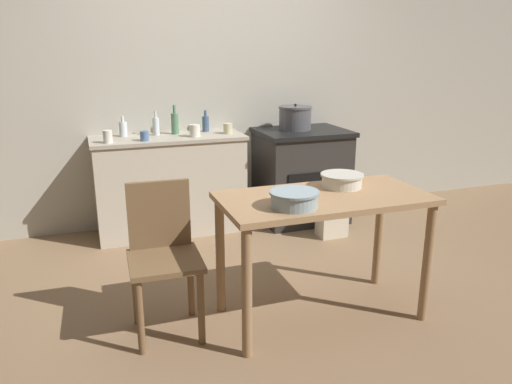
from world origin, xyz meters
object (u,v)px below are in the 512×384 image
object	(u,v)px
cup_center_right	(195,131)
cup_mid_right	(108,137)
work_table	(324,215)
stock_pot	(295,118)
cup_center	(228,128)
chair	(163,253)
mixing_bowl_small	(294,198)
cup_right	(144,136)
bottle_left	(123,129)
flour_sack	(332,218)
mixing_bowl_large	(342,180)
bottle_far_left	(175,123)
bottle_mid_left	(206,123)
bottle_center_left	(156,126)
stove	(301,175)

from	to	relation	value
cup_center_right	cup_mid_right	xyz separation A→B (m)	(-0.72, -0.05, -0.00)
work_table	cup_center_right	distance (m)	1.73
stock_pot	cup_mid_right	size ratio (longest dim) A/B	3.00
cup_center	chair	bearing A→B (deg)	-118.68
cup_mid_right	cup_center	bearing A→B (deg)	5.97
mixing_bowl_small	cup_right	xyz separation A→B (m)	(-0.56, 1.76, 0.08)
mixing_bowl_small	cup_center	distance (m)	1.88
cup_center	bottle_left	bearing A→B (deg)	169.74
flour_sack	cup_center	distance (m)	1.20
stock_pot	cup_right	world-z (taller)	stock_pot
mixing_bowl_large	cup_center_right	xyz separation A→B (m)	(-0.57, 1.54, 0.09)
bottle_left	mixing_bowl_small	bearing A→B (deg)	-70.85
flour_sack	cup_right	world-z (taller)	cup_right
mixing_bowl_large	stock_pot	bearing A→B (deg)	76.32
bottle_far_left	bottle_mid_left	world-z (taller)	bottle_far_left
work_table	bottle_center_left	bearing A→B (deg)	110.21
work_table	cup_right	size ratio (longest dim) A/B	15.40
mixing_bowl_large	mixing_bowl_small	size ratio (longest dim) A/B	0.96
cup_right	stock_pot	bearing A→B (deg)	4.25
chair	flour_sack	world-z (taller)	chair
bottle_mid_left	mixing_bowl_small	bearing A→B (deg)	-90.64
cup_center	stock_pot	bearing A→B (deg)	-0.09
cup_right	work_table	bearing A→B (deg)	-63.34
work_table	mixing_bowl_large	distance (m)	0.28
stove	bottle_center_left	xyz separation A→B (m)	(-1.31, 0.17, 0.51)
mixing_bowl_small	cup_center_right	distance (m)	1.82
work_table	cup_mid_right	size ratio (longest dim) A/B	11.97
work_table	cup_center_right	bearing A→B (deg)	102.95
stock_pot	bottle_far_left	xyz separation A→B (m)	(-1.09, 0.14, -0.01)
work_table	bottle_left	world-z (taller)	bottle_left
bottle_mid_left	cup_right	distance (m)	0.65
stock_pot	mixing_bowl_small	bearing A→B (deg)	-113.85
cup_right	cup_mid_right	bearing A→B (deg)	-179.28
chair	cup_center	world-z (taller)	cup_center
cup_center	cup_mid_right	size ratio (longest dim) A/B	0.88
bottle_left	chair	bearing A→B (deg)	-88.78
stock_pot	bottle_far_left	bearing A→B (deg)	172.71
bottle_left	cup_center_right	world-z (taller)	bottle_left
bottle_far_left	cup_center	xyz separation A→B (m)	(0.44, -0.14, -0.05)
stove	bottle_far_left	size ratio (longest dim) A/B	3.42
bottle_left	cup_center	distance (m)	0.90
flour_sack	cup_mid_right	bearing A→B (deg)	166.16
bottle_far_left	bottle_mid_left	bearing A→B (deg)	7.38
work_table	bottle_center_left	distance (m)	2.00
mixing_bowl_small	cup_center_right	world-z (taller)	cup_center_right
chair	cup_center	size ratio (longest dim) A/B	9.62
chair	mixing_bowl_small	bearing A→B (deg)	-23.15
work_table	cup_center	bearing A→B (deg)	92.46
mixing_bowl_large	flour_sack	bearing A→B (deg)	63.74
stove	flour_sack	distance (m)	0.58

